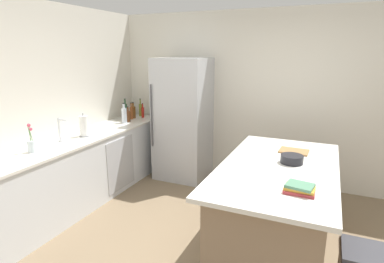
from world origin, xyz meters
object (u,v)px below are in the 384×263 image
(flower_vase, at_px, (32,144))
(mixing_bowl, at_px, (292,159))
(sink_faucet, at_px, (60,129))
(soda_bottle, at_px, (124,115))
(syrup_bottle, at_px, (128,116))
(olive_oil_bottle, at_px, (141,109))
(kitchen_island, at_px, (276,207))
(whiskey_bottle, at_px, (133,112))
(vinegar_bottle, at_px, (131,113))
(paper_towel_roll, at_px, (84,126))
(refrigerator, at_px, (183,119))
(wine_bottle, at_px, (125,112))
(cutting_board, at_px, (294,151))
(hot_sauce_bottle, at_px, (143,112))
(cookbook_stack, at_px, (300,189))

(flower_vase, distance_m, mixing_bowl, 2.80)
(sink_faucet, bearing_deg, soda_bottle, 85.53)
(sink_faucet, xyz_separation_m, syrup_bottle, (0.10, 1.28, -0.06))
(olive_oil_bottle, relative_size, soda_bottle, 0.96)
(kitchen_island, height_order, syrup_bottle, syrup_bottle)
(kitchen_island, relative_size, flower_vase, 6.07)
(olive_oil_bottle, xyz_separation_m, whiskey_bottle, (-0.02, -0.19, -0.01))
(sink_faucet, distance_m, vinegar_bottle, 1.47)
(soda_bottle, bearing_deg, kitchen_island, -20.97)
(syrup_bottle, distance_m, soda_bottle, 0.09)
(paper_towel_roll, distance_m, vinegar_bottle, 1.15)
(olive_oil_bottle, bearing_deg, syrup_bottle, -80.99)
(vinegar_bottle, height_order, mixing_bowl, vinegar_bottle)
(sink_faucet, bearing_deg, refrigerator, 60.61)
(whiskey_bottle, bearing_deg, wine_bottle, -94.37)
(kitchen_island, bearing_deg, soda_bottle, 159.03)
(refrigerator, distance_m, vinegar_bottle, 0.89)
(kitchen_island, bearing_deg, refrigerator, 140.86)
(soda_bottle, distance_m, cutting_board, 2.64)
(flower_vase, relative_size, soda_bottle, 1.05)
(cutting_board, bearing_deg, syrup_bottle, 168.24)
(flower_vase, height_order, vinegar_bottle, flower_vase)
(refrigerator, bearing_deg, soda_bottle, -152.74)
(cutting_board, bearing_deg, vinegar_bottle, 164.63)
(sink_faucet, distance_m, olive_oil_bottle, 1.76)
(refrigerator, distance_m, soda_bottle, 0.92)
(sink_faucet, xyz_separation_m, wine_bottle, (-0.01, 1.37, -0.02))
(hot_sauce_bottle, relative_size, whiskey_bottle, 0.91)
(hot_sauce_bottle, bearing_deg, whiskey_bottle, -140.11)
(cookbook_stack, bearing_deg, syrup_bottle, 149.82)
(sink_faucet, bearing_deg, mixing_bowl, 7.48)
(olive_oil_bottle, distance_m, vinegar_bottle, 0.29)
(syrup_bottle, relative_size, soda_bottle, 0.79)
(refrigerator, distance_m, cutting_board, 1.99)
(soda_bottle, xyz_separation_m, cutting_board, (2.60, -0.45, -0.12))
(cookbook_stack, height_order, mixing_bowl, mixing_bowl)
(wine_bottle, distance_m, cookbook_stack, 3.32)
(sink_faucet, relative_size, hot_sauce_bottle, 1.23)
(kitchen_island, relative_size, mixing_bowl, 8.97)
(cookbook_stack, bearing_deg, cutting_board, 98.39)
(syrup_bottle, bearing_deg, wine_bottle, 140.96)
(kitchen_island, bearing_deg, wine_bottle, 156.45)
(wine_bottle, distance_m, cutting_board, 2.77)
(refrigerator, xyz_separation_m, olive_oil_bottle, (-0.88, 0.15, 0.07))
(flower_vase, bearing_deg, mixing_bowl, 16.66)
(flower_vase, bearing_deg, sink_faucet, 94.18)
(soda_bottle, bearing_deg, olive_oil_bottle, 96.70)
(refrigerator, bearing_deg, flower_vase, -113.05)
(olive_oil_bottle, distance_m, cutting_board, 2.85)
(vinegar_bottle, distance_m, wine_bottle, 0.12)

